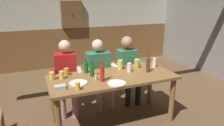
{
  "coord_description": "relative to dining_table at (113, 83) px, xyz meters",
  "views": [
    {
      "loc": [
        -1.1,
        -2.79,
        1.89
      ],
      "look_at": [
        0.0,
        -0.06,
        0.97
      ],
      "focal_mm": 33.71,
      "sensor_mm": 36.0,
      "label": 1
    }
  ],
  "objects": [
    {
      "name": "pint_glass_4",
      "position": [
        0.58,
        0.33,
        0.17
      ],
      "size": [
        0.07,
        0.07,
        0.11
      ],
      "primitive_type": "cylinder",
      "color": "white",
      "rests_on": "dining_table"
    },
    {
      "name": "wall_dart_cabinet",
      "position": [
        0.04,
        3.01,
        0.8
      ],
      "size": [
        0.56,
        0.15,
        0.7
      ],
      "color": "brown"
    },
    {
      "name": "pint_glass_5",
      "position": [
        0.23,
        0.25,
        0.19
      ],
      "size": [
        0.08,
        0.08,
        0.15
      ],
      "primitive_type": "cylinder",
      "color": "#E5C64C",
      "rests_on": "dining_table"
    },
    {
      "name": "pint_glass_7",
      "position": [
        0.52,
        0.2,
        0.18
      ],
      "size": [
        0.08,
        0.08,
        0.14
      ],
      "primitive_type": "cylinder",
      "color": "gold",
      "rests_on": "dining_table"
    },
    {
      "name": "pint_glass_1",
      "position": [
        -0.59,
        -0.29,
        0.17
      ],
      "size": [
        0.06,
        0.06,
        0.11
      ],
      "primitive_type": "cylinder",
      "color": "#E5C64C",
      "rests_on": "dining_table"
    },
    {
      "name": "pint_glass_8",
      "position": [
        -0.63,
        0.29,
        0.17
      ],
      "size": [
        0.07,
        0.07,
        0.11
      ],
      "primitive_type": "cylinder",
      "color": "gold",
      "rests_on": "dining_table"
    },
    {
      "name": "back_wall_upper",
      "position": [
        0.0,
        3.14,
        1.1
      ],
      "size": [
        6.19,
        0.12,
        1.35
      ],
      "primitive_type": "cube",
      "color": "beige"
    },
    {
      "name": "person_0",
      "position": [
        -0.58,
        0.63,
        0.01
      ],
      "size": [
        0.53,
        0.56,
        1.23
      ],
      "rotation": [
        0.0,
        0.0,
        3.01
      ],
      "color": "#AD1919",
      "rests_on": "ground_plane"
    },
    {
      "name": "person_2",
      "position": [
        0.56,
        0.63,
        0.01
      ],
      "size": [
        0.51,
        0.52,
        1.22
      ],
      "rotation": [
        0.0,
        0.0,
        3.08
      ],
      "color": "#33724C",
      "rests_on": "ground_plane"
    },
    {
      "name": "bottle_1",
      "position": [
        0.58,
        -0.04,
        0.23
      ],
      "size": [
        0.06,
        0.06,
        0.31
      ],
      "color": "#593314",
      "rests_on": "dining_table"
    },
    {
      "name": "condiment_caddy",
      "position": [
        -0.8,
        -0.18,
        0.14
      ],
      "size": [
        0.14,
        0.1,
        0.05
      ],
      "primitive_type": "cube",
      "color": "#B2B7BC",
      "rests_on": "dining_table"
    },
    {
      "name": "plate_1",
      "position": [
        -0.06,
        -0.29,
        0.12
      ],
      "size": [
        0.25,
        0.25,
        0.01
      ],
      "primitive_type": "cylinder",
      "color": "white",
      "rests_on": "dining_table"
    },
    {
      "name": "bottle_3",
      "position": [
        -0.33,
        0.29,
        0.2
      ],
      "size": [
        0.07,
        0.07,
        0.23
      ],
      "color": "#195923",
      "rests_on": "dining_table"
    },
    {
      "name": "dining_table",
      "position": [
        0.0,
        0.0,
        0.0
      ],
      "size": [
        1.89,
        0.81,
        0.77
      ],
      "color": "brown",
      "rests_on": "ground_plane"
    },
    {
      "name": "bottle_2",
      "position": [
        -0.21,
        -0.13,
        0.23
      ],
      "size": [
        0.06,
        0.06,
        0.3
      ],
      "color": "red",
      "rests_on": "dining_table"
    },
    {
      "name": "pint_glass_3",
      "position": [
        0.31,
        0.08,
        0.18
      ],
      "size": [
        0.07,
        0.07,
        0.14
      ],
      "primitive_type": "cylinder",
      "color": "white",
      "rests_on": "dining_table"
    },
    {
      "name": "bottle_0",
      "position": [
        -0.28,
        0.11,
        0.2
      ],
      "size": [
        0.07,
        0.07,
        0.24
      ],
      "color": "#195923",
      "rests_on": "dining_table"
    },
    {
      "name": "ground_plane",
      "position": [
        0.0,
        0.08,
        -0.66
      ],
      "size": [
        7.43,
        7.43,
        0.0
      ],
      "primitive_type": "plane",
      "color": "brown"
    },
    {
      "name": "pint_glass_6",
      "position": [
        -0.72,
        0.17,
        0.17
      ],
      "size": [
        0.07,
        0.07,
        0.12
      ],
      "primitive_type": "cylinder",
      "color": "#E5C64C",
      "rests_on": "dining_table"
    },
    {
      "name": "pint_glass_2",
      "position": [
        -0.85,
        0.19,
        0.17
      ],
      "size": [
        0.07,
        0.07,
        0.12
      ],
      "primitive_type": "cylinder",
      "color": "#E5C64C",
      "rests_on": "dining_table"
    },
    {
      "name": "back_wall_wainscot",
      "position": [
        0.0,
        3.14,
        -0.12
      ],
      "size": [
        6.19,
        0.12,
        1.08
      ],
      "primitive_type": "cube",
      "color": "brown",
      "rests_on": "ground_plane"
    },
    {
      "name": "table_candle",
      "position": [
        -0.28,
        -0.06,
        0.15
      ],
      "size": [
        0.04,
        0.04,
        0.08
      ],
      "primitive_type": "cylinder",
      "color": "#F9E08C",
      "rests_on": "dining_table"
    },
    {
      "name": "person_1",
      "position": [
        0.0,
        0.63,
        0.0
      ],
      "size": [
        0.56,
        0.53,
        1.2
      ],
      "rotation": [
        0.0,
        0.0,
        3.16
      ],
      "color": "#33724C",
      "rests_on": "ground_plane"
    },
    {
      "name": "plate_0",
      "position": [
        -0.54,
        -0.08,
        0.12
      ],
      "size": [
        0.25,
        0.25,
        0.01
      ],
      "primitive_type": "cylinder",
      "color": "white",
      "rests_on": "dining_table"
    },
    {
      "name": "pint_glass_0",
      "position": [
        0.81,
        0.13,
        0.19
      ],
      "size": [
        0.06,
        0.06,
        0.16
      ],
      "primitive_type": "cylinder",
      "color": "white",
      "rests_on": "dining_table"
    }
  ]
}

